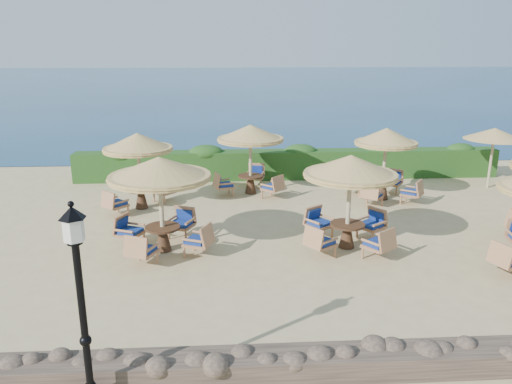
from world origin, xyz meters
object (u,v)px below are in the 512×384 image
at_px(cafe_set_0, 160,187).
at_px(cafe_set_5, 385,155).
at_px(cafe_set_3, 138,155).
at_px(cafe_set_1, 350,187).
at_px(extra_parasol, 494,134).
at_px(cafe_set_4, 250,146).
at_px(lamp_post, 83,320).

relative_size(cafe_set_0, cafe_set_5, 1.07).
relative_size(cafe_set_3, cafe_set_5, 1.00).
bearing_deg(cafe_set_1, cafe_set_0, 179.15).
bearing_deg(extra_parasol, cafe_set_0, -154.88).
height_order(extra_parasol, cafe_set_3, cafe_set_3).
distance_m(cafe_set_0, cafe_set_5, 8.73).
bearing_deg(cafe_set_5, extra_parasol, 15.43).
height_order(extra_parasol, cafe_set_4, cafe_set_4).
height_order(extra_parasol, cafe_set_1, cafe_set_1).
xyz_separation_m(cafe_set_3, cafe_set_4, (3.90, 1.65, -0.07)).
bearing_deg(lamp_post, cafe_set_1, 48.48).
relative_size(lamp_post, cafe_set_1, 1.24).
bearing_deg(cafe_set_4, cafe_set_0, -116.00).
distance_m(lamp_post, cafe_set_1, 8.27).
height_order(lamp_post, cafe_set_3, lamp_post).
bearing_deg(cafe_set_3, extra_parasol, 7.91).
bearing_deg(extra_parasol, cafe_set_1, -140.79).
distance_m(extra_parasol, cafe_set_3, 13.57).
distance_m(extra_parasol, cafe_set_5, 4.92).
bearing_deg(cafe_set_5, cafe_set_4, 167.37).
height_order(extra_parasol, cafe_set_0, cafe_set_0).
relative_size(lamp_post, cafe_set_0, 1.16).
bearing_deg(cafe_set_0, extra_parasol, 25.12).
bearing_deg(cafe_set_0, cafe_set_5, 30.53).
xyz_separation_m(cafe_set_1, cafe_set_5, (2.41, 4.51, -0.10)).
relative_size(cafe_set_0, cafe_set_4, 1.05).
xyz_separation_m(cafe_set_0, cafe_set_4, (2.69, 5.51, 0.02)).
bearing_deg(lamp_post, cafe_set_4, 75.43).
relative_size(cafe_set_1, cafe_set_3, 1.01).
bearing_deg(cafe_set_4, cafe_set_5, -12.63).
bearing_deg(cafe_set_0, cafe_set_1, -0.85).
bearing_deg(lamp_post, cafe_set_3, 94.70).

